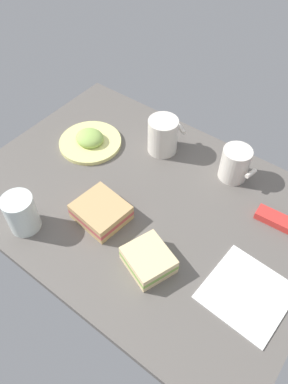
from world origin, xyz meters
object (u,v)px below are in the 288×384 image
Objects in this scene: sandwich_side at (101,212)px; paper_napkin at (247,293)px; glass_of_milk at (22,215)px; sandwich_main at (149,260)px; coffee_mug_milky at (235,163)px; plate_of_food at (90,141)px; snack_bar at (283,223)px; coffee_mug_black at (163,135)px.

paper_napkin is (37.82, 3.59, -2.05)cm from sandwich_side.
sandwich_side is 18.50cm from glass_of_milk.
sandwich_side is 1.32× the size of glass_of_milk.
sandwich_main is at bearing -160.77° from paper_napkin.
sandwich_side is (-18.95, -31.92, -2.59)cm from coffee_mug_milky.
glass_of_milk reaches higher than paper_napkin.
plate_of_food is 60.02cm from paper_napkin.
sandwich_main is 34.34cm from snack_bar.
sandwich_main is at bearing -59.24° from coffee_mug_black.
sandwich_main is 1.28× the size of glass_of_milk.
paper_napkin is at bearing -13.97° from plate_of_food.
glass_of_milk reaches higher than sandwich_side.
coffee_mug_milky is 37.21cm from sandwich_side.
coffee_mug_milky reaches higher than paper_napkin.
sandwich_side reaches higher than snack_bar.
plate_of_food is at bearing -149.08° from coffee_mug_black.
snack_bar is at bearing 34.10° from sandwich_side.
snack_bar is (17.54, -7.20, -3.79)cm from coffee_mug_milky.
coffee_mug_black reaches higher than coffee_mug_milky.
glass_of_milk reaches higher than sandwich_main.
coffee_mug_milky is (21.20, 2.95, -0.59)cm from coffee_mug_black.
plate_of_food is 57.31cm from snack_bar.
plate_of_food is at bearing 138.48° from sandwich_side.
glass_of_milk is at bearing -104.33° from coffee_mug_black.
plate_of_food is 27.29cm from sandwich_side.
sandwich_main is at bearing -127.67° from snack_bar.
glass_of_milk reaches higher than coffee_mug_milky.
snack_bar is at bearing 37.33° from glass_of_milk.
glass_of_milk is 53.60cm from paper_napkin.
coffee_mug_black reaches higher than snack_bar.
glass_of_milk reaches higher than plate_of_food.
coffee_mug_black reaches higher than sandwich_main.
sandwich_main and sandwich_side have the same top height.
coffee_mug_milky is at bearing 59.30° from sandwich_side.
coffee_mug_black is at bearing -172.07° from coffee_mug_milky.
coffee_mug_black is at bearing 94.43° from sandwich_side.
coffee_mug_black is at bearing 170.40° from snack_bar.
coffee_mug_black is (18.18, 10.89, 4.13)cm from plate_of_food.
coffee_mug_black reaches higher than plate_of_food.
coffee_mug_black is at bearing 30.92° from plate_of_food.
plate_of_food is at bearing 103.48° from glass_of_milk.
coffee_mug_milky is 0.75× the size of sandwich_side.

